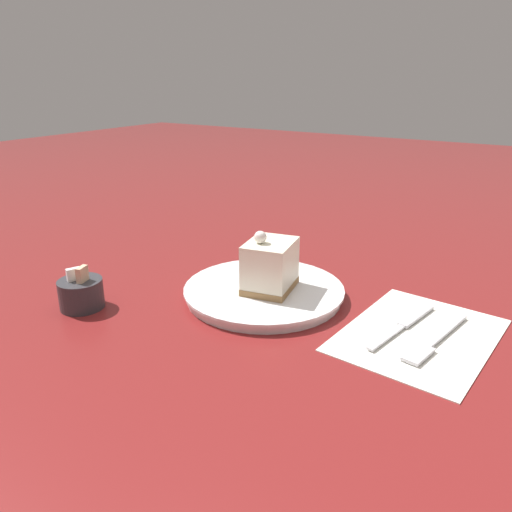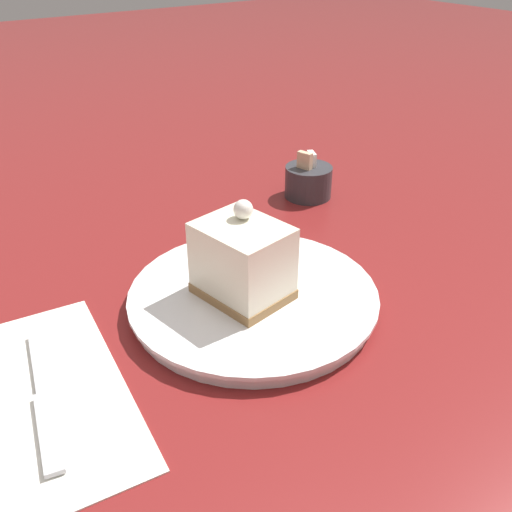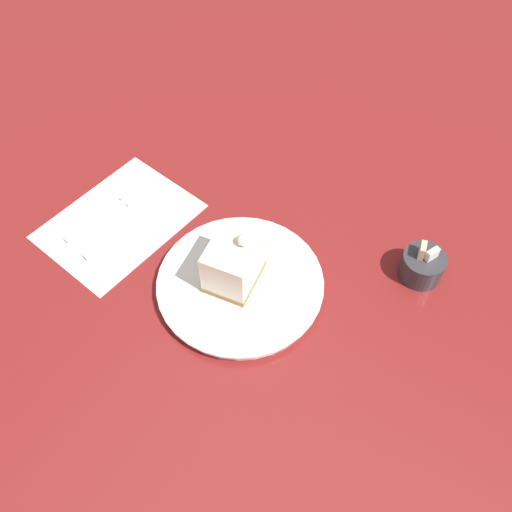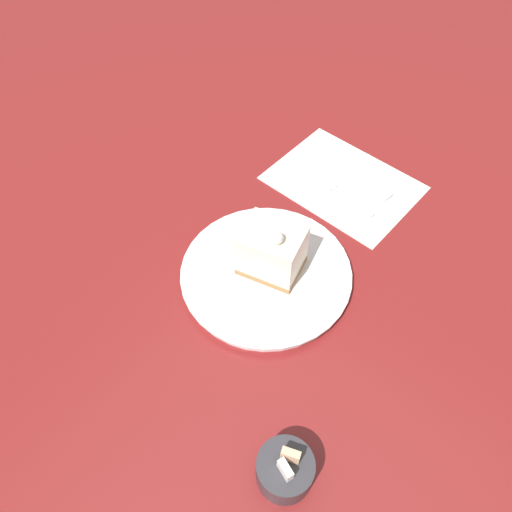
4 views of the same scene
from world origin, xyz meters
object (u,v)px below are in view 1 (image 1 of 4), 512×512
plate (264,291)px  sugar_bowl (81,293)px  cake_slice (270,265)px  knife (407,322)px  fork (433,341)px

plate → sugar_bowl: size_ratio=3.74×
cake_slice → sugar_bowl: 0.27m
plate → cake_slice: bearing=173.3°
knife → cake_slice: bearing=18.6°
plate → cake_slice: cake_slice is taller
plate → fork: plate is taller
plate → cake_slice: (-0.01, 0.00, 0.04)m
cake_slice → knife: 0.21m
cake_slice → sugar_bowl: bearing=27.2°
fork → cake_slice: bearing=9.2°
cake_slice → sugar_bowl: size_ratio=1.45×
knife → sugar_bowl: sugar_bowl is taller
plate → fork: 0.25m
knife → sugar_bowl: 0.46m
fork → sugar_bowl: bearing=30.3°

